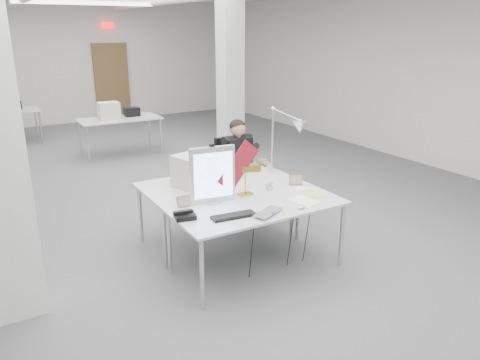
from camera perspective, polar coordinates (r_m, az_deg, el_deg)
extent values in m
cube|color=#4F4F51|center=(7.22, -8.69, -2.47)|extent=(10.00, 14.00, 0.02)
cube|color=silver|center=(13.58, -20.61, 13.18)|extent=(10.00, 0.02, 3.20)
cube|color=silver|center=(9.82, 19.60, 11.81)|extent=(0.02, 14.00, 3.20)
cube|color=white|center=(10.15, -1.21, 12.99)|extent=(0.45, 0.45, 3.20)
cube|color=brown|center=(13.82, -15.34, 11.44)|extent=(0.95, 0.08, 2.10)
cube|color=red|center=(13.71, -15.83, 17.65)|extent=(0.32, 0.06, 0.16)
cube|color=white|center=(10.61, -18.24, 19.84)|extent=(2.80, 0.14, 0.08)
cube|color=silver|center=(4.86, 2.13, -3.13)|extent=(1.80, 0.90, 0.02)
cube|color=silver|center=(5.60, -2.84, -0.25)|extent=(1.80, 0.90, 0.02)
cube|color=silver|center=(9.84, -14.49, 7.23)|extent=(1.60, 0.80, 0.02)
cube|color=silver|center=(11.66, -27.18, 7.44)|extent=(1.60, 0.80, 0.02)
cube|color=silver|center=(4.84, -3.38, 0.64)|extent=(0.48, 0.12, 0.60)
cube|color=maroon|center=(4.93, -0.21, 1.72)|extent=(0.51, 0.02, 0.55)
cube|color=black|center=(4.54, -0.77, -4.40)|extent=(0.46, 0.19, 0.02)
imported|color=#A4A4A8|center=(4.59, 4.02, -4.16)|extent=(0.43, 0.38, 0.03)
ellipsoid|color=silver|center=(4.78, 7.52, -3.30)|extent=(0.10, 0.08, 0.03)
cube|color=black|center=(4.53, -6.72, -4.38)|extent=(0.23, 0.21, 0.05)
cube|color=tan|center=(4.81, -6.86, -2.60)|extent=(0.15, 0.05, 0.12)
cube|color=#A07145|center=(5.47, 6.81, -0.01)|extent=(0.15, 0.11, 0.12)
cylinder|color=#A5A5A9|center=(5.28, 3.62, -0.70)|extent=(0.11, 0.05, 0.10)
cube|color=white|center=(4.99, 7.84, -2.54)|extent=(0.28, 0.35, 0.01)
cube|color=#CFCE7B|center=(5.24, 9.10, -1.59)|extent=(0.28, 0.31, 0.01)
cube|color=white|center=(5.34, 8.08, -1.15)|extent=(0.27, 0.27, 0.01)
cube|color=beige|center=(5.40, -5.75, 1.15)|extent=(0.48, 0.46, 0.36)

